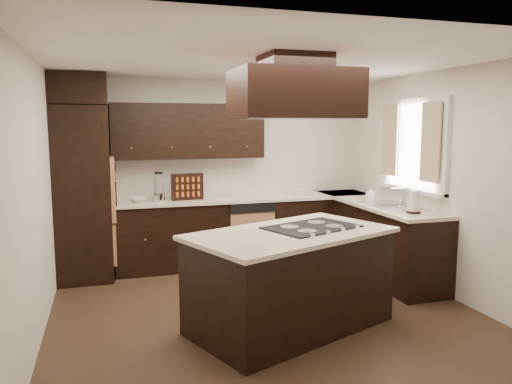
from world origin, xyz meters
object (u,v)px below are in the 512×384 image
Objects in this scene: oven_column at (83,194)px; range_hood at (294,94)px; island at (290,282)px; spice_rack at (187,187)px.

range_hood is (1.88, -2.25, 1.10)m from oven_column.
spice_rack is at bearing 83.20° from island.
island is (1.89, -2.17, -0.62)m from oven_column.
oven_column is 3.13m from range_hood.
island is 4.38× the size of spice_rack.
range_hood reaches higher than island.
oven_column reaches higher than spice_rack.
island is at bearing -79.30° from spice_rack.
oven_column is 2.02× the size of range_hood.
island is 2.40m from spice_rack.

